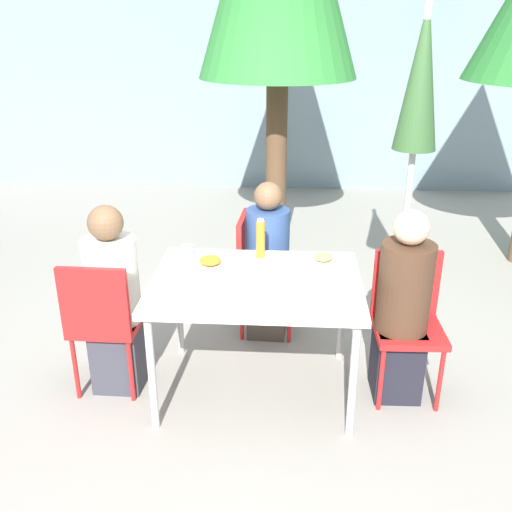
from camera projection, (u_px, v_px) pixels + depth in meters
The scene contains 15 objects.
ground_plane at pixel (256, 389), 3.59m from camera, with size 24.00×24.00×0.00m, color gray.
building_facade at pixel (279, 72), 7.31m from camera, with size 10.00×0.20×3.00m.
dining_table at pixel (256, 290), 3.32m from camera, with size 1.21×0.91×0.76m.
chair_left at pixel (103, 317), 3.38m from camera, with size 0.41×0.41×0.88m.
person_left at pixel (114, 304), 3.43m from camera, with size 0.32×0.32×1.19m.
chair_right at pixel (407, 313), 3.43m from camera, with size 0.41×0.41×0.88m.
person_right at pixel (402, 311), 3.33m from camera, with size 0.31×0.31×1.19m.
chair_far at pixel (257, 265), 4.08m from camera, with size 0.42×0.42×0.88m.
person_far at pixel (268, 264), 4.02m from camera, with size 0.30×0.30×1.15m.
closed_umbrella at pixel (418, 101), 3.70m from camera, with size 0.36×0.36×2.29m.
plate_0 at pixel (210, 263), 3.46m from camera, with size 0.23×0.23×0.07m.
plate_1 at pixel (323, 259), 3.52m from camera, with size 0.21×0.21×0.06m.
bottle at pixel (260, 239), 3.56m from camera, with size 0.06×0.06×0.25m.
drinking_cup at pixel (187, 252), 3.57m from camera, with size 0.07×0.07×0.09m.
salad_bowl at pixel (247, 289), 3.11m from camera, with size 0.15×0.15×0.06m.
Camera 1 is at (0.19, -2.97, 2.16)m, focal length 40.00 mm.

